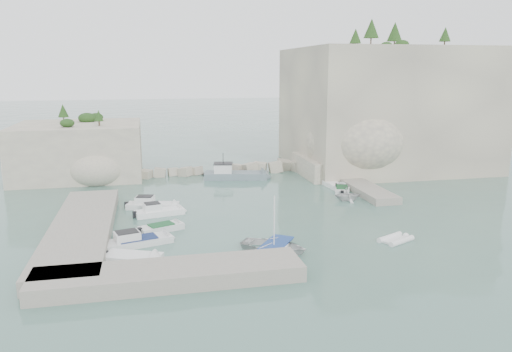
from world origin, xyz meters
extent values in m
plane|color=#4D7469|center=(0.00, 0.00, 0.00)|extent=(400.00, 400.00, 0.00)
cube|color=beige|center=(23.00, 23.00, 8.50)|extent=(26.00, 22.00, 17.00)
cube|color=beige|center=(13.00, 18.00, 1.25)|extent=(8.00, 10.00, 2.50)
cube|color=beige|center=(-20.00, 25.00, 3.50)|extent=(16.00, 14.00, 7.00)
cube|color=#9E9689|center=(-17.00, -1.00, 0.55)|extent=(5.00, 24.00, 1.10)
cube|color=#9E9689|center=(-10.00, -12.50, 0.55)|extent=(18.00, 4.00, 1.10)
cube|color=#9E9689|center=(13.50, 10.00, 0.40)|extent=(3.00, 16.00, 0.80)
cube|color=beige|center=(-1.00, 22.00, 0.70)|extent=(28.00, 3.00, 1.40)
imported|color=silver|center=(-1.69, -8.32, 0.00)|extent=(6.55, 6.17, 1.10)
imported|color=silver|center=(10.06, 5.03, 0.00)|extent=(3.18, 2.83, 1.53)
imported|color=silver|center=(10.87, 15.44, 0.00)|extent=(4.37, 3.05, 1.58)
cylinder|color=white|center=(-1.69, -8.32, 2.65)|extent=(0.10, 0.10, 4.20)
cone|color=#1E4219|center=(18.00, 18.00, 19.27)|extent=(1.96, 1.96, 2.45)
cone|color=#1E4219|center=(26.00, 27.00, 19.60)|extent=(2.24, 2.24, 2.80)
cone|color=#1E4219|center=(30.00, 20.00, 18.82)|extent=(1.57, 1.57, 1.96)
cone|color=#1E4219|center=(21.00, 30.00, 19.08)|extent=(1.79, 1.79, 2.24)
cone|color=#1E4219|center=(-22.00, 27.00, 8.62)|extent=(1.40, 1.40, 1.75)
cone|color=#1E4219|center=(-17.00, 22.00, 8.30)|extent=(1.12, 1.12, 1.40)
camera|label=1|loc=(-11.10, -44.44, 14.13)|focal=35.00mm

